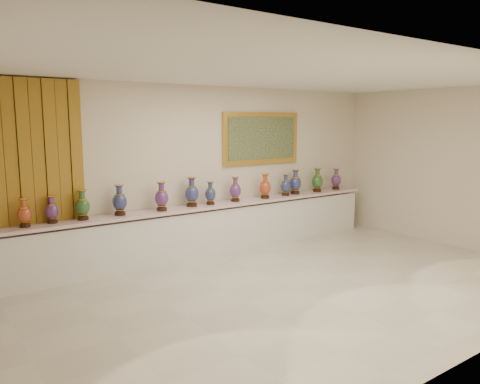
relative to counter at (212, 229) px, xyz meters
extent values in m
plane|color=beige|center=(0.00, -2.27, -0.44)|extent=(8.00, 8.00, 0.00)
plane|color=beige|center=(0.00, 0.23, 1.06)|extent=(8.00, 0.00, 8.00)
plane|color=beige|center=(4.00, -2.27, 1.06)|extent=(0.00, 5.00, 5.00)
plane|color=white|center=(0.00, -2.27, 2.56)|extent=(8.00, 8.00, 0.00)
cube|color=gold|center=(-3.03, 0.17, 1.06)|extent=(1.64, 0.14, 2.95)
cube|color=gold|center=(1.27, 0.19, 1.61)|extent=(1.80, 0.06, 1.00)
cube|color=black|center=(1.27, 0.16, 1.61)|extent=(1.62, 0.02, 0.82)
cube|color=white|center=(0.00, 0.00, -0.03)|extent=(7.20, 0.42, 0.81)
cube|color=silver|center=(0.00, -0.02, 0.44)|extent=(7.28, 0.48, 0.05)
cylinder|color=black|center=(-3.12, -0.03, 0.48)|extent=(0.15, 0.15, 0.04)
cone|color=gold|center=(-3.12, -0.03, 0.53)|extent=(0.13, 0.13, 0.03)
ellipsoid|color=maroon|center=(-3.12, -0.03, 0.64)|extent=(0.25, 0.25, 0.24)
cylinder|color=gold|center=(-3.12, -0.03, 0.75)|extent=(0.13, 0.13, 0.01)
cylinder|color=maroon|center=(-3.12, -0.03, 0.80)|extent=(0.08, 0.08, 0.09)
cone|color=maroon|center=(-3.12, -0.03, 0.86)|extent=(0.13, 0.13, 0.03)
cylinder|color=gold|center=(-3.12, -0.03, 0.87)|extent=(0.14, 0.14, 0.01)
cylinder|color=black|center=(-2.74, 0.01, 0.48)|extent=(0.14, 0.14, 0.04)
cone|color=gold|center=(-2.74, 0.01, 0.53)|extent=(0.13, 0.13, 0.03)
ellipsoid|color=#24104E|center=(-2.74, 0.01, 0.64)|extent=(0.25, 0.25, 0.24)
cylinder|color=gold|center=(-2.74, 0.01, 0.74)|extent=(0.13, 0.13, 0.01)
cylinder|color=#24104E|center=(-2.74, 0.01, 0.79)|extent=(0.08, 0.08, 0.09)
cone|color=#24104E|center=(-2.74, 0.01, 0.85)|extent=(0.13, 0.13, 0.03)
cylinder|color=gold|center=(-2.74, 0.01, 0.87)|extent=(0.13, 0.13, 0.01)
cylinder|color=black|center=(-2.31, -0.02, 0.49)|extent=(0.16, 0.16, 0.05)
cone|color=gold|center=(-2.31, -0.02, 0.54)|extent=(0.14, 0.14, 0.03)
ellipsoid|color=black|center=(-2.31, -0.02, 0.66)|extent=(0.26, 0.26, 0.27)
cylinder|color=gold|center=(-2.31, -0.02, 0.78)|extent=(0.15, 0.15, 0.01)
cylinder|color=black|center=(-2.31, -0.02, 0.84)|extent=(0.09, 0.09, 0.10)
cone|color=black|center=(-2.31, -0.02, 0.90)|extent=(0.15, 0.15, 0.04)
cylinder|color=gold|center=(-2.31, -0.02, 0.92)|extent=(0.15, 0.15, 0.01)
cylinder|color=black|center=(-1.72, 0.00, 0.49)|extent=(0.17, 0.17, 0.05)
cone|color=gold|center=(-1.72, 0.00, 0.54)|extent=(0.15, 0.15, 0.03)
ellipsoid|color=#0F163B|center=(-1.72, 0.00, 0.68)|extent=(0.28, 0.28, 0.28)
cylinder|color=gold|center=(-1.72, 0.00, 0.80)|extent=(0.16, 0.16, 0.01)
cylinder|color=#0F163B|center=(-1.72, 0.00, 0.86)|extent=(0.09, 0.09, 0.10)
cone|color=#0F163B|center=(-1.72, 0.00, 0.93)|extent=(0.16, 0.16, 0.04)
cylinder|color=gold|center=(-1.72, 0.00, 0.95)|extent=(0.16, 0.16, 0.01)
cylinder|color=black|center=(-1.02, -0.05, 0.49)|extent=(0.17, 0.17, 0.05)
cone|color=gold|center=(-1.02, -0.05, 0.54)|extent=(0.15, 0.15, 0.03)
ellipsoid|color=#24104E|center=(-1.02, -0.05, 0.67)|extent=(0.29, 0.29, 0.28)
cylinder|color=gold|center=(-1.02, -0.05, 0.79)|extent=(0.15, 0.15, 0.01)
cylinder|color=#24104E|center=(-1.02, -0.05, 0.86)|extent=(0.09, 0.09, 0.10)
cone|color=#24104E|center=(-1.02, -0.05, 0.92)|extent=(0.15, 0.15, 0.04)
cylinder|color=gold|center=(-1.02, -0.05, 0.94)|extent=(0.16, 0.16, 0.01)
cylinder|color=black|center=(-0.41, 0.00, 0.49)|extent=(0.18, 0.18, 0.05)
cone|color=gold|center=(-0.41, 0.00, 0.55)|extent=(0.16, 0.16, 0.03)
ellipsoid|color=#0F163B|center=(-0.41, 0.00, 0.69)|extent=(0.25, 0.25, 0.30)
cylinder|color=gold|center=(-0.41, 0.00, 0.82)|extent=(0.16, 0.16, 0.01)
cylinder|color=#0F163B|center=(-0.41, 0.00, 0.88)|extent=(0.10, 0.10, 0.11)
cone|color=#0F163B|center=(-0.41, 0.00, 0.96)|extent=(0.16, 0.16, 0.04)
cylinder|color=gold|center=(-0.41, 0.00, 0.98)|extent=(0.17, 0.17, 0.01)
cylinder|color=black|center=(-0.04, -0.02, 0.48)|extent=(0.15, 0.15, 0.04)
cone|color=gold|center=(-0.04, -0.02, 0.53)|extent=(0.13, 0.13, 0.03)
ellipsoid|color=#0F163B|center=(-0.04, -0.02, 0.64)|extent=(0.22, 0.22, 0.24)
cylinder|color=gold|center=(-0.04, -0.02, 0.75)|extent=(0.13, 0.13, 0.01)
cylinder|color=#0F163B|center=(-0.04, -0.02, 0.80)|extent=(0.08, 0.08, 0.09)
cone|color=#0F163B|center=(-0.04, -0.02, 0.86)|extent=(0.13, 0.13, 0.03)
cylinder|color=gold|center=(-0.04, -0.02, 0.88)|extent=(0.14, 0.14, 0.01)
cylinder|color=black|center=(0.50, -0.01, 0.49)|extent=(0.16, 0.16, 0.05)
cone|color=gold|center=(0.50, -0.01, 0.54)|extent=(0.14, 0.14, 0.03)
ellipsoid|color=#24104E|center=(0.50, -0.01, 0.66)|extent=(0.28, 0.28, 0.27)
cylinder|color=gold|center=(0.50, -0.01, 0.78)|extent=(0.15, 0.15, 0.01)
cylinder|color=#24104E|center=(0.50, -0.01, 0.84)|extent=(0.09, 0.09, 0.10)
cone|color=#24104E|center=(0.50, -0.01, 0.90)|extent=(0.15, 0.15, 0.04)
cylinder|color=gold|center=(0.50, -0.01, 0.92)|extent=(0.15, 0.15, 0.01)
cylinder|color=black|center=(1.17, -0.06, 0.49)|extent=(0.17, 0.17, 0.05)
cone|color=gold|center=(1.17, -0.06, 0.54)|extent=(0.15, 0.15, 0.03)
ellipsoid|color=maroon|center=(1.17, -0.06, 0.67)|extent=(0.26, 0.26, 0.28)
cylinder|color=gold|center=(1.17, -0.06, 0.79)|extent=(0.15, 0.15, 0.01)
cylinder|color=maroon|center=(1.17, -0.06, 0.85)|extent=(0.09, 0.09, 0.10)
cone|color=maroon|center=(1.17, -0.06, 0.92)|extent=(0.15, 0.15, 0.04)
cylinder|color=gold|center=(1.17, -0.06, 0.94)|extent=(0.16, 0.16, 0.01)
cylinder|color=black|center=(1.72, -0.02, 0.49)|extent=(0.15, 0.15, 0.04)
cone|color=gold|center=(1.72, -0.02, 0.53)|extent=(0.13, 0.13, 0.03)
ellipsoid|color=#0F163B|center=(1.72, -0.02, 0.65)|extent=(0.26, 0.26, 0.25)
cylinder|color=gold|center=(1.72, -0.02, 0.76)|extent=(0.14, 0.14, 0.01)
cylinder|color=#0F163B|center=(1.72, -0.02, 0.81)|extent=(0.08, 0.08, 0.09)
cone|color=#0F163B|center=(1.72, -0.02, 0.88)|extent=(0.14, 0.14, 0.03)
cylinder|color=gold|center=(1.72, -0.02, 0.89)|extent=(0.14, 0.14, 0.01)
cylinder|color=black|center=(2.01, 0.00, 0.49)|extent=(0.18, 0.18, 0.05)
cone|color=gold|center=(2.01, 0.00, 0.54)|extent=(0.16, 0.16, 0.03)
ellipsoid|color=#0F163B|center=(2.01, 0.00, 0.68)|extent=(0.31, 0.31, 0.29)
cylinder|color=gold|center=(2.01, 0.00, 0.81)|extent=(0.16, 0.16, 0.01)
cylinder|color=#0F163B|center=(2.01, 0.00, 0.87)|extent=(0.09, 0.09, 0.11)
cone|color=#0F163B|center=(2.01, 0.00, 0.94)|extent=(0.16, 0.16, 0.04)
cylinder|color=gold|center=(2.01, 0.00, 0.96)|extent=(0.16, 0.16, 0.01)
cylinder|color=black|center=(2.60, -0.03, 0.49)|extent=(0.18, 0.18, 0.05)
cone|color=gold|center=(2.60, -0.03, 0.54)|extent=(0.16, 0.16, 0.03)
ellipsoid|color=black|center=(2.60, -0.03, 0.68)|extent=(0.31, 0.31, 0.29)
cylinder|color=gold|center=(2.60, -0.03, 0.81)|extent=(0.16, 0.16, 0.01)
cylinder|color=black|center=(2.60, -0.03, 0.87)|extent=(0.09, 0.09, 0.11)
cone|color=black|center=(2.60, -0.03, 0.94)|extent=(0.16, 0.16, 0.04)
cylinder|color=gold|center=(2.60, -0.03, 0.96)|extent=(0.16, 0.16, 0.01)
cylinder|color=black|center=(3.18, -0.02, 0.49)|extent=(0.16, 0.16, 0.05)
cone|color=gold|center=(3.18, -0.02, 0.54)|extent=(0.14, 0.14, 0.03)
ellipsoid|color=#24104E|center=(3.18, -0.02, 0.67)|extent=(0.23, 0.23, 0.27)
cylinder|color=gold|center=(3.18, -0.02, 0.78)|extent=(0.15, 0.15, 0.01)
cylinder|color=#24104E|center=(3.18, -0.02, 0.84)|extent=(0.09, 0.09, 0.10)
cone|color=#24104E|center=(3.18, -0.02, 0.90)|extent=(0.15, 0.15, 0.04)
cylinder|color=gold|center=(3.18, -0.02, 0.92)|extent=(0.15, 0.15, 0.01)
cube|color=white|center=(-2.04, -0.14, 0.47)|extent=(0.10, 0.06, 0.00)
camera|label=1|loc=(-4.41, -7.01, 1.93)|focal=35.00mm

